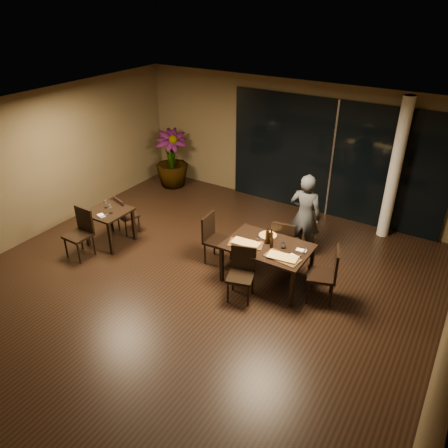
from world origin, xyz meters
TOP-DOWN VIEW (x-y plane):
  - ground at (0.00, 0.00)m, footprint 8.00×8.00m
  - wall_back at (0.00, 4.05)m, footprint 8.00×0.10m
  - wall_left at (-4.05, 0.00)m, footprint 0.10×8.00m
  - ceiling at (0.00, 0.00)m, footprint 8.00×8.00m
  - window_panel at (1.00, 3.96)m, footprint 5.00×0.06m
  - column at (2.40, 3.65)m, footprint 0.24×0.24m
  - main_table at (1.00, 0.80)m, footprint 1.50×1.00m
  - side_table at (-2.40, 0.30)m, footprint 0.80×0.80m
  - chair_main_far at (1.03, 1.44)m, footprint 0.51×0.51m
  - chair_main_near at (0.83, 0.18)m, footprint 0.54×0.54m
  - chair_main_left at (-0.18, 0.85)m, footprint 0.49×0.49m
  - chair_main_right at (2.11, 0.84)m, footprint 0.60×0.60m
  - chair_side_far at (-2.42, 0.76)m, footprint 0.49×0.49m
  - chair_side_near at (-2.53, -0.34)m, footprint 0.48×0.48m
  - diner at (1.19, 2.01)m, footprint 0.61×0.43m
  - potted_plant at (-3.13, 3.35)m, footprint 1.17×1.17m
  - pizza_board_left at (0.64, 0.64)m, footprint 0.67×0.47m
  - pizza_board_right at (1.39, 0.56)m, footprint 0.63×0.37m
  - oblong_pizza_left at (0.64, 0.64)m, footprint 0.50×0.26m
  - oblong_pizza_right at (1.39, 0.56)m, footprint 0.51×0.28m
  - round_pizza at (0.84, 1.11)m, footprint 0.32×0.32m
  - bottle_a at (0.95, 0.87)m, footprint 0.07×0.07m
  - bottle_b at (1.08, 0.78)m, footprint 0.06×0.06m
  - bottle_c at (1.01, 0.90)m, footprint 0.06×0.06m
  - tumbler_left at (0.78, 0.84)m, footprint 0.07×0.07m
  - tumbler_right at (1.26, 0.88)m, footprint 0.08×0.08m
  - napkin_near at (1.54, 0.71)m, footprint 0.20×0.13m
  - napkin_far at (1.57, 0.96)m, footprint 0.19×0.12m
  - wine_glass_a at (-2.52, 0.37)m, footprint 0.08×0.08m
  - wine_glass_b at (-2.28, 0.25)m, footprint 0.08×0.08m
  - side_napkin at (-2.34, 0.06)m, footprint 0.21×0.16m

SIDE VIEW (x-z plane):
  - ground at x=0.00m, z-range 0.00..0.00m
  - chair_side_far at x=-2.42m, z-range 0.05..0.90m
  - chair_main_near at x=0.83m, z-range 0.05..0.99m
  - chair_main_far at x=1.03m, z-range 0.06..1.02m
  - chair_main_left at x=-0.18m, z-range 0.06..1.05m
  - chair_side_near at x=-2.53m, z-range 0.06..1.06m
  - chair_main_right at x=2.11m, z-range 0.06..1.08m
  - side_table at x=-2.40m, z-range 0.25..1.00m
  - main_table at x=1.00m, z-range 0.30..1.05m
  - pizza_board_left at x=0.64m, z-range 0.75..0.76m
  - pizza_board_right at x=1.39m, z-range 0.75..0.76m
  - round_pizza at x=0.84m, z-range 0.75..0.76m
  - napkin_near at x=1.54m, z-range 0.75..0.76m
  - napkin_far at x=1.57m, z-range 0.75..0.76m
  - side_napkin at x=-2.34m, z-range 0.75..0.76m
  - potted_plant at x=-3.13m, z-range 0.00..1.52m
  - oblong_pizza_left at x=0.64m, z-range 0.77..0.78m
  - oblong_pizza_right at x=1.39m, z-range 0.77..0.78m
  - tumbler_left at x=0.78m, z-range 0.75..0.84m
  - tumbler_right at x=1.26m, z-range 0.75..0.85m
  - wine_glass_a at x=-2.52m, z-range 0.75..0.93m
  - wine_glass_b at x=-2.28m, z-range 0.75..0.94m
  - diner at x=1.19m, z-range 0.00..1.72m
  - bottle_b at x=1.08m, z-range 0.75..1.02m
  - bottle_c at x=1.01m, z-range 0.75..1.04m
  - bottle_a at x=0.95m, z-range 0.75..1.08m
  - window_panel at x=1.00m, z-range 0.00..2.70m
  - wall_back at x=0.00m, z-range 0.00..3.00m
  - wall_left at x=-4.05m, z-range 0.00..3.00m
  - column at x=2.40m, z-range 0.00..3.00m
  - ceiling at x=0.00m, z-range 3.00..3.04m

